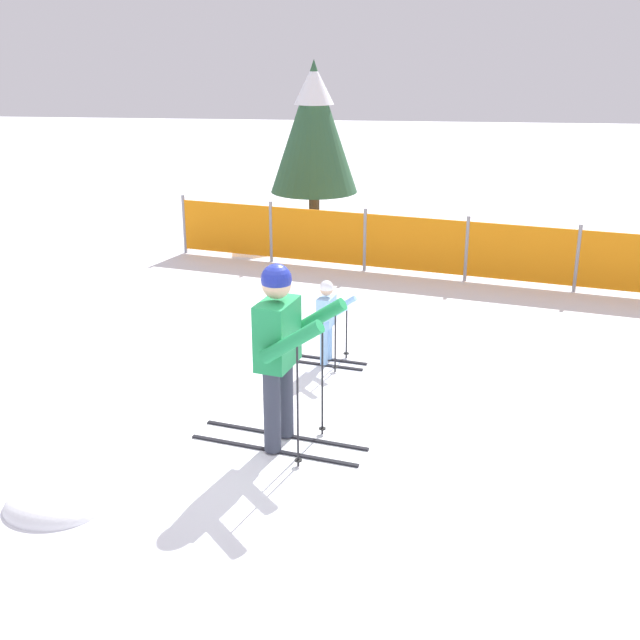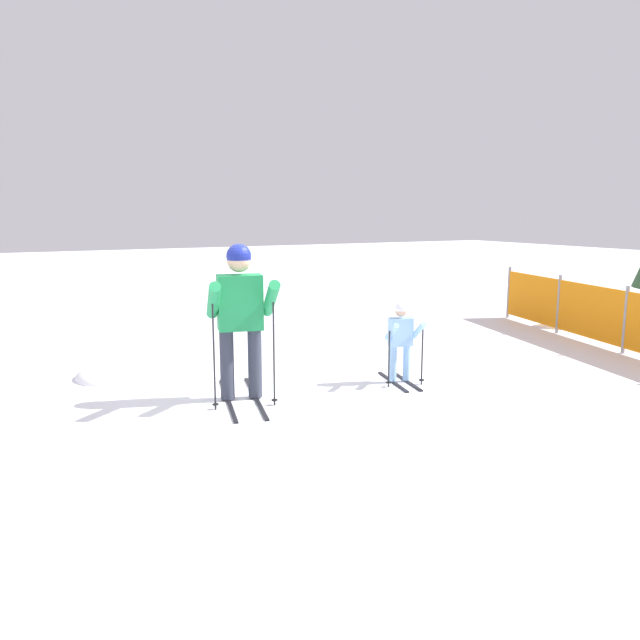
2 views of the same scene
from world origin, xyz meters
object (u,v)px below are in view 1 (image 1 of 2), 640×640
Objects in this scene: skier_child at (328,316)px; conifer_far at (314,125)px; skier_adult at (280,340)px; safety_fence at (467,249)px.

conifer_far reaches higher than skier_child.
skier_adult is 2.14m from skier_child.
conifer_far reaches higher than skier_adult.
skier_adult is at bearing -110.16° from safety_fence.
safety_fence is at bearing -51.99° from conifer_far.
skier_adult reaches higher than skier_child.
conifer_far is at bearing 110.48° from skier_child.
skier_child is 7.52m from conifer_far.
skier_child is 4.09m from safety_fence.
skier_adult is 0.18× the size of safety_fence.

